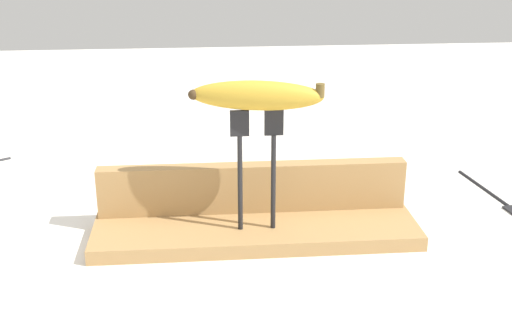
{
  "coord_description": "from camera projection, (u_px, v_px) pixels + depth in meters",
  "views": [
    {
      "loc": [
        -0.08,
        -0.87,
        0.44
      ],
      "look_at": [
        0.0,
        0.0,
        0.12
      ],
      "focal_mm": 46.46,
      "sensor_mm": 36.0,
      "label": 1
    }
  ],
  "objects": [
    {
      "name": "wooden_board",
      "position": [
        256.0,
        231.0,
        0.97
      ],
      "size": [
        0.47,
        0.13,
        0.02
      ],
      "primitive_type": "cube",
      "color": "#A87F4C",
      "rests_on": "ground"
    },
    {
      "name": "ground_plane",
      "position": [
        256.0,
        238.0,
        0.97
      ],
      "size": [
        3.0,
        3.0,
        0.0
      ],
      "primitive_type": "plane",
      "color": "silver"
    },
    {
      "name": "banana_raised_center",
      "position": [
        257.0,
        95.0,
        0.88
      ],
      "size": [
        0.18,
        0.07,
        0.04
      ],
      "color": "gold",
      "rests_on": "fork_stand_center"
    },
    {
      "name": "fork_fallen_far",
      "position": [
        497.0,
        197.0,
        1.1
      ],
      "size": [
        0.04,
        0.2,
        0.01
      ],
      "color": "black",
      "rests_on": "ground"
    },
    {
      "name": "board_backstop",
      "position": [
        253.0,
        187.0,
        1.0
      ],
      "size": [
        0.46,
        0.03,
        0.07
      ],
      "primitive_type": "cube",
      "color": "#A87F4C",
      "rests_on": "wooden_board"
    },
    {
      "name": "fork_stand_center",
      "position": [
        257.0,
        159.0,
        0.91
      ],
      "size": [
        0.07,
        0.01,
        0.18
      ],
      "color": "black",
      "rests_on": "wooden_board"
    }
  ]
}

